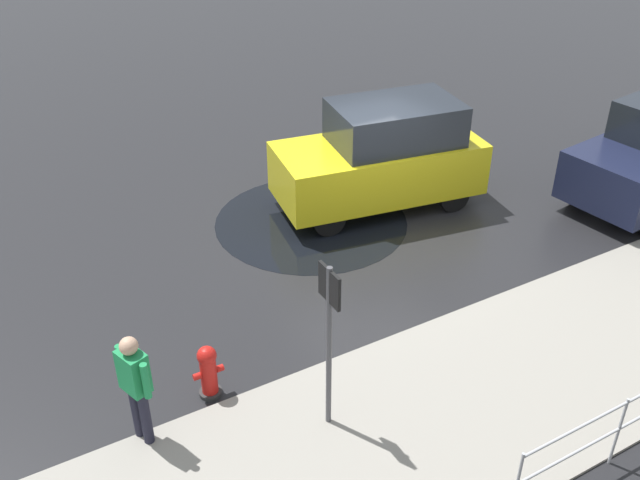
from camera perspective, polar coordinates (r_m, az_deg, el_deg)
The scene contains 7 objects.
ground_plane at distance 13.10m, azimuth 4.18°, elevation 0.43°, with size 60.00×60.00×0.00m, color black.
kerb_strip at distance 10.57m, azimuth 17.00°, elevation -9.84°, with size 24.00×3.20×0.04m, color gray.
moving_hatchback at distance 13.67m, azimuth 5.03°, elevation 6.70°, with size 4.12×2.31×2.06m.
fire_hydrant at distance 9.63m, azimuth -8.92°, elevation -10.35°, with size 0.42×0.31×0.80m.
pedestrian at distance 8.83m, azimuth -14.56°, elevation -10.95°, with size 0.34×0.55×1.62m.
sign_post at distance 8.36m, azimuth 0.74°, elevation -6.89°, with size 0.07×0.44×2.40m.
puddle_patch at distance 13.47m, azimuth -0.72°, elevation 1.52°, with size 3.63×3.63×0.01m, color black.
Camera 1 is at (6.37, 9.19, 6.81)m, focal length 40.00 mm.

